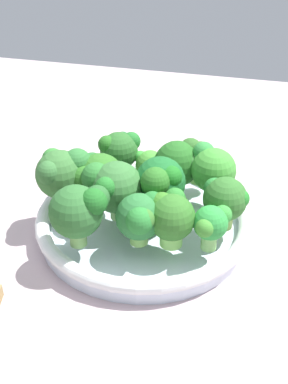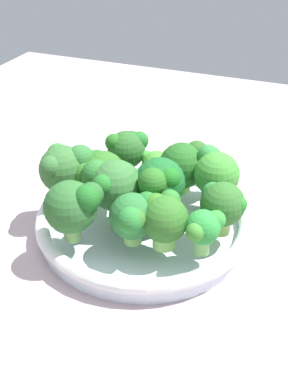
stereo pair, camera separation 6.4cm
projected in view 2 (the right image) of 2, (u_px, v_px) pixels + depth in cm
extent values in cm
cube|color=#B59FA4|center=(171.00, 240.00, 68.24)|extent=(130.00, 130.00, 2.50)
cylinder|color=silver|center=(144.00, 227.00, 67.39)|extent=(27.94, 27.94, 1.54)
torus|color=white|center=(144.00, 217.00, 66.48)|extent=(29.10, 29.10, 1.88)
cylinder|color=#8EC558|center=(156.00, 179.00, 71.51)|extent=(1.92, 1.92, 1.63)
sphere|color=#418B31|center=(156.00, 165.00, 70.33)|extent=(4.27, 4.27, 4.27)
sphere|color=green|center=(147.00, 157.00, 70.65)|extent=(1.89, 1.89, 1.89)
sphere|color=#3D9231|center=(162.00, 167.00, 69.38)|extent=(1.83, 1.83, 1.83)
cylinder|color=#92C872|center=(117.00, 208.00, 64.43)|extent=(1.98, 1.98, 2.44)
sphere|color=#336C32|center=(116.00, 186.00, 62.60)|extent=(6.72, 6.72, 6.72)
sphere|color=#216C25|center=(103.00, 185.00, 60.15)|extent=(2.72, 2.72, 2.72)
sphere|color=#296D2B|center=(96.00, 175.00, 62.97)|extent=(3.90, 3.90, 3.90)
cylinder|color=#90CF5B|center=(127.00, 169.00, 72.88)|extent=(2.18, 2.18, 2.75)
sphere|color=#285D25|center=(126.00, 150.00, 71.19)|extent=(5.49, 5.49, 5.49)
sphere|color=#216A27|center=(139.00, 141.00, 71.28)|extent=(2.74, 2.74, 2.74)
sphere|color=#25621E|center=(114.00, 143.00, 70.08)|extent=(2.54, 2.54, 2.54)
sphere|color=#1A5D29|center=(131.00, 139.00, 72.38)|extent=(2.53, 2.53, 2.53)
cylinder|color=#85BE58|center=(159.00, 205.00, 64.69)|extent=(2.27, 2.27, 2.68)
sphere|color=#196027|center=(160.00, 183.00, 62.83)|extent=(6.57, 6.57, 6.57)
sphere|color=#286921|center=(153.00, 183.00, 60.33)|extent=(3.71, 3.71, 3.71)
sphere|color=#1A691C|center=(172.00, 179.00, 60.75)|extent=(2.98, 2.98, 2.98)
cylinder|color=#90D661|center=(164.00, 239.00, 59.14)|extent=(2.77, 2.77, 2.11)
sphere|color=#2F6924|center=(165.00, 219.00, 57.60)|extent=(5.63, 5.63, 5.63)
sphere|color=#347221|center=(155.00, 206.00, 58.08)|extent=(3.17, 3.17, 3.17)
sphere|color=#2A772A|center=(170.00, 200.00, 58.54)|extent=(2.62, 2.62, 2.62)
cylinder|color=#81B152|center=(104.00, 194.00, 67.50)|extent=(2.32, 2.32, 2.11)
sphere|color=#2D6822|center=(103.00, 175.00, 65.82)|extent=(6.41, 6.41, 6.41)
sphere|color=#27611E|center=(85.00, 175.00, 64.52)|extent=(3.52, 3.52, 3.52)
sphere|color=#24652A|center=(97.00, 163.00, 67.57)|extent=(3.66, 3.66, 3.66)
cylinder|color=#94C258|center=(221.00, 224.00, 61.49)|extent=(2.48, 2.48, 2.34)
sphere|color=#2E6727|center=(223.00, 204.00, 59.90)|extent=(5.55, 5.55, 5.55)
sphere|color=#227624|center=(237.00, 205.00, 59.08)|extent=(2.46, 2.46, 2.46)
sphere|color=#28792E|center=(213.00, 193.00, 60.55)|extent=(2.82, 2.82, 2.82)
cylinder|color=#82CB5F|center=(215.00, 195.00, 66.78)|extent=(2.10, 2.10, 2.64)
sphere|color=#3D8F32|center=(217.00, 175.00, 65.02)|extent=(6.06, 6.06, 6.06)
sphere|color=#388641|center=(209.00, 165.00, 66.12)|extent=(3.32, 3.32, 3.32)
sphere|color=#308639|center=(209.00, 156.00, 66.14)|extent=(3.03, 3.03, 3.03)
cylinder|color=#7EB653|center=(133.00, 235.00, 59.88)|extent=(2.25, 2.25, 1.94)
sphere|color=#296D32|center=(132.00, 216.00, 58.38)|extent=(5.67, 5.67, 5.67)
sphere|color=#346C28|center=(134.00, 219.00, 56.12)|extent=(2.66, 2.66, 2.66)
sphere|color=#26782E|center=(130.00, 220.00, 56.14)|extent=(3.25, 3.25, 3.25)
sphere|color=#226C2A|center=(147.00, 203.00, 58.43)|extent=(2.80, 2.80, 2.80)
cylinder|color=#7EB45F|center=(73.00, 230.00, 60.13)|extent=(2.07, 2.07, 2.66)
sphere|color=#2B622B|center=(70.00, 207.00, 58.30)|extent=(6.43, 6.43, 6.43)
sphere|color=#255C28|center=(91.00, 195.00, 57.36)|extent=(3.02, 3.02, 3.02)
sphere|color=#1D621F|center=(87.00, 198.00, 56.71)|extent=(3.24, 3.24, 3.24)
cylinder|color=#96D667|center=(181.00, 184.00, 69.86)|extent=(2.61, 2.61, 1.93)
sphere|color=#225E1F|center=(182.00, 166.00, 68.22)|extent=(6.45, 6.45, 6.45)
sphere|color=#2C5E24|center=(197.00, 152.00, 68.41)|extent=(3.24, 3.24, 3.24)
sphere|color=#295E26|center=(197.00, 167.00, 66.81)|extent=(2.96, 2.96, 2.96)
cylinder|color=#88B353|center=(65.00, 192.00, 67.49)|extent=(1.82, 1.82, 2.76)
sphere|color=#33682F|center=(63.00, 169.00, 65.62)|extent=(6.48, 6.48, 6.48)
sphere|color=#2F722D|center=(58.00, 154.00, 66.17)|extent=(2.88, 2.88, 2.88)
sphere|color=#2C6C30|center=(81.00, 159.00, 65.33)|extent=(3.81, 3.81, 3.81)
sphere|color=#336932|center=(52.00, 168.00, 63.76)|extent=(3.37, 3.37, 3.37)
cylinder|color=#92CE64|center=(206.00, 176.00, 70.93)|extent=(2.69, 2.69, 2.77)
sphere|color=#2C591A|center=(207.00, 160.00, 69.45)|extent=(4.25, 4.25, 4.25)
sphere|color=#22602B|center=(205.00, 153.00, 70.34)|extent=(2.46, 2.46, 2.46)
sphere|color=#286923|center=(196.00, 152.00, 69.41)|extent=(2.36, 2.36, 2.36)
sphere|color=#1C5D2B|center=(199.00, 150.00, 69.89)|extent=(2.28, 2.28, 2.28)
cylinder|color=#85C466|center=(201.00, 244.00, 58.03)|extent=(1.91, 1.91, 2.33)
sphere|color=green|center=(203.00, 227.00, 56.68)|extent=(4.18, 4.18, 4.18)
sphere|color=#328E33|center=(216.00, 220.00, 56.91)|extent=(2.33, 2.33, 2.33)
sphere|color=#3B862D|center=(195.00, 232.00, 55.35)|extent=(2.20, 2.20, 2.20)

